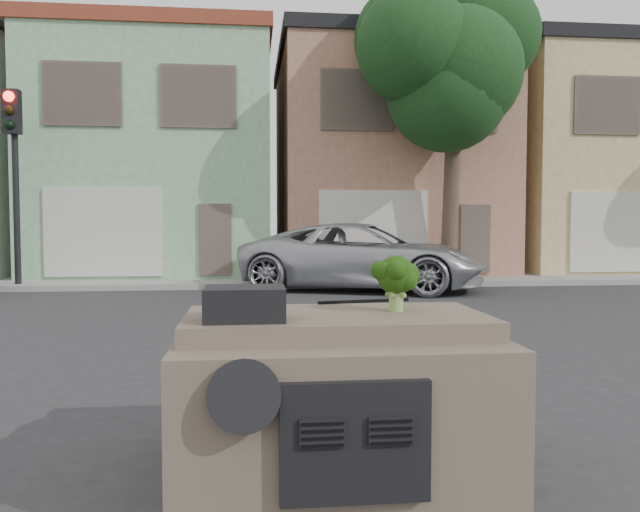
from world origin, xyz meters
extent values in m
plane|color=#303033|center=(0.00, 0.00, 0.00)|extent=(120.00, 120.00, 0.00)
cube|color=gray|center=(0.00, 10.50, 0.07)|extent=(40.00, 3.00, 0.15)
cube|color=#8EBF8E|center=(-3.50, 14.50, 3.77)|extent=(7.20, 8.20, 7.55)
cube|color=#AC765E|center=(4.00, 14.50, 3.77)|extent=(7.20, 8.20, 7.55)
cube|color=#D1BD7F|center=(11.50, 14.50, 3.77)|extent=(7.20, 8.20, 7.55)
imported|color=#B5B7BD|center=(2.31, 8.56, 0.00)|extent=(6.77, 4.87, 1.71)
cube|color=black|center=(-6.50, 9.50, 2.55)|extent=(0.40, 0.40, 5.10)
cube|color=#173B17|center=(5.00, 9.80, 4.25)|extent=(4.40, 4.00, 8.50)
cube|color=brown|center=(0.00, -3.00, 0.56)|extent=(2.00, 1.80, 1.12)
cube|color=black|center=(-0.58, -3.35, 1.22)|extent=(0.48, 0.38, 0.20)
cube|color=black|center=(0.28, -2.62, 1.13)|extent=(0.69, 0.15, 0.02)
cube|color=#173309|center=(0.41, -3.09, 1.31)|extent=(0.37, 0.37, 0.38)
camera|label=1|loc=(-0.54, -7.10, 1.70)|focal=35.00mm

